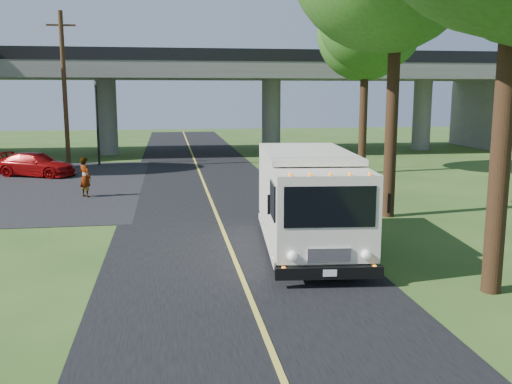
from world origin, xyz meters
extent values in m
plane|color=#2D4C1B|center=(0.00, 0.00, 0.00)|extent=(120.00, 120.00, 0.00)
cube|color=black|center=(0.00, 10.00, 0.01)|extent=(7.00, 90.00, 0.02)
cube|color=gold|center=(0.00, 10.00, 0.03)|extent=(0.12, 90.00, 0.01)
cube|color=slate|center=(0.00, 32.00, 6.00)|extent=(50.00, 9.00, 1.20)
cube|color=black|center=(0.00, 27.60, 6.90)|extent=(50.00, 0.25, 0.80)
cube|color=black|center=(0.00, 36.40, 6.90)|extent=(50.00, 0.25, 0.80)
cube|color=slate|center=(25.00, 32.00, 3.00)|extent=(4.00, 10.00, 6.00)
cylinder|color=slate|center=(-6.00, 32.00, 2.70)|extent=(1.40, 1.40, 5.40)
cylinder|color=slate|center=(6.00, 32.00, 2.70)|extent=(1.40, 1.40, 5.40)
cylinder|color=slate|center=(18.00, 32.00, 2.70)|extent=(1.40, 1.40, 5.40)
cylinder|color=black|center=(-6.00, 26.00, 2.60)|extent=(0.14, 0.14, 5.20)
imported|color=black|center=(-6.00, 26.00, 4.60)|extent=(0.18, 0.22, 1.10)
cylinder|color=#472D19|center=(-7.50, 24.00, 4.50)|extent=(0.26, 0.26, 9.00)
cube|color=#472D19|center=(-7.50, 24.00, 8.20)|extent=(1.60, 0.10, 0.10)
cylinder|color=#382314|center=(5.50, 1.00, 3.50)|extent=(0.44, 0.44, 7.00)
cylinder|color=#382314|center=(6.20, 9.00, 3.85)|extent=(0.44, 0.44, 7.70)
cylinder|color=#382314|center=(9.00, 20.00, 3.32)|extent=(0.44, 0.44, 6.65)
sphere|color=#2D5616|center=(9.00, 20.00, 8.20)|extent=(5.58, 5.58, 5.58)
sphere|color=#2D5616|center=(9.50, 19.60, 8.50)|extent=(4.96, 4.96, 4.96)
cube|color=silver|center=(2.28, 5.85, 1.69)|extent=(2.82, 4.64, 2.27)
cube|color=silver|center=(1.99, 2.74, 1.59)|extent=(2.58, 2.03, 2.07)
cube|color=black|center=(1.91, 1.86, 1.92)|extent=(2.12, 0.28, 0.96)
cube|color=black|center=(1.90, 1.76, 0.38)|extent=(2.53, 0.42, 0.28)
cube|color=silver|center=(2.25, 5.45, 0.30)|extent=(2.96, 6.05, 0.18)
cylinder|color=black|center=(0.99, 3.04, 0.45)|extent=(0.37, 0.93, 0.91)
cylinder|color=black|center=(3.04, 2.84, 0.45)|extent=(0.37, 0.93, 0.91)
cylinder|color=black|center=(1.38, 7.25, 0.45)|extent=(0.37, 0.93, 0.91)
cylinder|color=black|center=(3.43, 7.06, 0.45)|extent=(0.37, 0.93, 0.91)
imported|color=#940909|center=(-8.79, 21.48, 0.64)|extent=(4.73, 3.39, 1.27)
imported|color=gray|center=(-5.28, 14.63, 0.87)|extent=(0.75, 0.74, 1.74)
camera|label=1|loc=(-1.69, -10.46, 4.50)|focal=40.00mm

